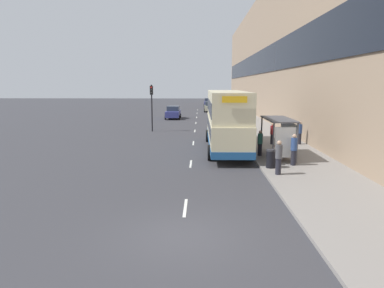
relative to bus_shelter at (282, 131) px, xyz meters
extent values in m
plane|color=#38383D|center=(-5.77, -11.52, -1.88)|extent=(220.00, 220.00, 0.00)
cube|color=gray|center=(0.73, 26.98, -1.81)|extent=(5.00, 93.00, 0.14)
cube|color=#9E846B|center=(4.73, 26.98, 6.90)|extent=(3.00, 93.00, 17.55)
cube|color=black|center=(3.19, 26.98, 6.02)|extent=(0.12, 89.28, 3.16)
cube|color=silver|center=(-5.77, -8.93, -1.87)|extent=(0.12, 2.00, 0.01)
cube|color=silver|center=(-5.77, -1.41, -1.87)|extent=(0.12, 2.00, 0.01)
cube|color=silver|center=(-5.77, 6.11, -1.87)|extent=(0.12, 2.00, 0.01)
cube|color=silver|center=(-5.77, 13.63, -1.87)|extent=(0.12, 2.00, 0.01)
cube|color=silver|center=(-5.77, 21.15, -1.87)|extent=(0.12, 2.00, 0.01)
cube|color=silver|center=(-5.77, 28.67, -1.87)|extent=(0.12, 2.00, 0.01)
cube|color=silver|center=(-5.77, 36.19, -1.87)|extent=(0.12, 2.00, 0.01)
cube|color=silver|center=(-5.77, 43.71, -1.87)|extent=(0.12, 2.00, 0.01)
cube|color=#4C4C51|center=(-0.17, 0.35, 0.70)|extent=(1.60, 4.20, 0.08)
cylinder|color=#4C4C51|center=(-0.87, -1.65, -0.54)|extent=(0.10, 0.10, 2.40)
cylinder|color=#4C4C51|center=(-0.87, 2.35, -0.54)|extent=(0.10, 0.10, 2.40)
cylinder|color=#4C4C51|center=(0.53, -1.65, -0.54)|extent=(0.10, 0.10, 2.40)
cylinder|color=#4C4C51|center=(0.53, 2.35, -0.54)|extent=(0.10, 0.10, 2.40)
cube|color=#99A8B2|center=(0.50, 0.35, -0.42)|extent=(0.04, 3.68, 1.92)
cube|color=white|center=(-0.17, -1.59, -0.49)|extent=(1.19, 0.10, 1.82)
cube|color=maroon|center=(0.07, 0.35, -1.29)|extent=(0.36, 2.80, 0.08)
cube|color=beige|center=(-3.30, 3.10, -0.45)|extent=(2.55, 11.20, 1.85)
cube|color=beige|center=(-3.30, 3.10, 1.45)|extent=(2.50, 10.86, 1.95)
cube|color=#1E518C|center=(-3.30, 3.10, -1.15)|extent=(2.58, 11.25, 0.45)
cube|color=#2D3847|center=(-3.30, 3.10, -0.08)|extent=(2.58, 10.52, 0.81)
cube|color=#2D3847|center=(-3.30, 3.10, 1.35)|extent=(2.55, 10.52, 0.94)
cube|color=yellow|center=(-3.30, -2.48, 2.07)|extent=(1.40, 0.08, 0.36)
cylinder|color=black|center=(-4.57, 6.91, -1.38)|extent=(0.30, 1.00, 1.00)
cylinder|color=black|center=(-2.02, 6.91, -1.38)|extent=(0.30, 1.00, 1.00)
cylinder|color=black|center=(-4.57, -0.37, -1.38)|extent=(0.30, 1.00, 1.00)
cylinder|color=black|center=(-2.02, -0.37, -1.38)|extent=(0.30, 1.00, 1.00)
cube|color=navy|center=(-9.07, 26.60, -1.17)|extent=(1.88, 4.53, 0.81)
cube|color=#2D3847|center=(-9.07, 26.82, -0.43)|extent=(1.66, 2.17, 0.66)
cylinder|color=black|center=(-8.13, 25.19, -1.58)|extent=(0.20, 0.60, 0.60)
cylinder|color=black|center=(-10.02, 25.19, -1.58)|extent=(0.20, 0.60, 0.60)
cylinder|color=black|center=(-8.13, 28.00, -1.58)|extent=(0.20, 0.60, 0.60)
cylinder|color=black|center=(-10.02, 28.00, -1.58)|extent=(0.20, 0.60, 0.60)
cube|color=navy|center=(-3.46, 53.93, -1.16)|extent=(1.82, 4.33, 0.84)
cube|color=#2D3847|center=(-3.46, 53.71, -0.39)|extent=(1.60, 2.08, 0.69)
cylinder|color=black|center=(-4.37, 55.27, -1.58)|extent=(0.20, 0.60, 0.60)
cylinder|color=black|center=(-2.55, 55.27, -1.58)|extent=(0.20, 0.60, 0.60)
cylinder|color=black|center=(-4.37, 52.59, -1.58)|extent=(0.20, 0.60, 0.60)
cylinder|color=black|center=(-2.55, 52.59, -1.58)|extent=(0.20, 0.60, 0.60)
cube|color=#B7B799|center=(-3.61, 39.17, -1.16)|extent=(1.71, 4.18, 0.83)
cube|color=#2D3847|center=(-3.61, 38.96, -0.41)|extent=(1.50, 2.01, 0.68)
cylinder|color=black|center=(-4.47, 40.47, -1.58)|extent=(0.20, 0.60, 0.60)
cylinder|color=black|center=(-2.76, 40.47, -1.58)|extent=(0.20, 0.60, 0.60)
cylinder|color=black|center=(-4.47, 37.87, -1.58)|extent=(0.20, 0.60, 0.60)
cylinder|color=black|center=(-2.76, 37.87, -1.58)|extent=(0.20, 0.60, 0.60)
cylinder|color=#23232D|center=(-1.13, -4.28, -1.31)|extent=(0.29, 0.29, 0.85)
cylinder|color=#4C4C51|center=(-1.13, -4.28, -0.53)|extent=(0.36, 0.36, 0.71)
sphere|color=tan|center=(-1.13, -4.28, -0.06)|extent=(0.23, 0.23, 0.23)
cylinder|color=#23232D|center=(-1.27, 0.54, -1.34)|extent=(0.27, 0.27, 0.80)
cylinder|color=#337260|center=(-1.27, 0.54, -0.60)|extent=(0.33, 0.33, 0.67)
sphere|color=tan|center=(-1.27, 0.54, -0.16)|extent=(0.22, 0.22, 0.22)
cylinder|color=#23232D|center=(0.44, 4.97, -1.34)|extent=(0.27, 0.27, 0.79)
cylinder|color=maroon|center=(0.44, 4.97, -0.61)|extent=(0.33, 0.33, 0.66)
sphere|color=tan|center=(0.44, 4.97, -0.17)|extent=(0.22, 0.22, 0.22)
cylinder|color=#23232D|center=(2.59, 5.05, -1.31)|extent=(0.29, 0.29, 0.85)
cylinder|color=navy|center=(2.59, 5.05, -0.53)|extent=(0.36, 0.36, 0.71)
sphere|color=tan|center=(2.59, 5.05, -0.05)|extent=(0.23, 0.23, 0.23)
cylinder|color=#23232D|center=(0.21, -2.16, -1.30)|extent=(0.30, 0.30, 0.87)
cylinder|color=navy|center=(0.21, -2.16, -0.50)|extent=(0.36, 0.36, 0.72)
sphere|color=tan|center=(0.21, -2.16, -0.02)|extent=(0.24, 0.24, 0.24)
cylinder|color=black|center=(-1.22, -2.81, -1.26)|extent=(0.52, 0.52, 0.95)
cylinder|color=#2D2D33|center=(-1.22, -2.81, -0.74)|extent=(0.55, 0.55, 0.10)
cylinder|color=black|center=(-10.17, 13.25, 0.50)|extent=(0.14, 0.14, 4.76)
cube|color=black|center=(-10.17, 13.20, 2.33)|extent=(0.30, 0.24, 0.90)
sphere|color=red|center=(-10.17, 13.08, 2.60)|extent=(0.16, 0.16, 0.16)
sphere|color=#2D2D2D|center=(-10.17, 13.08, 2.33)|extent=(0.16, 0.16, 0.16)
sphere|color=#2D2D2D|center=(-10.17, 13.08, 2.06)|extent=(0.16, 0.16, 0.16)
camera|label=1|loc=(-5.19, -21.69, 2.89)|focal=32.00mm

